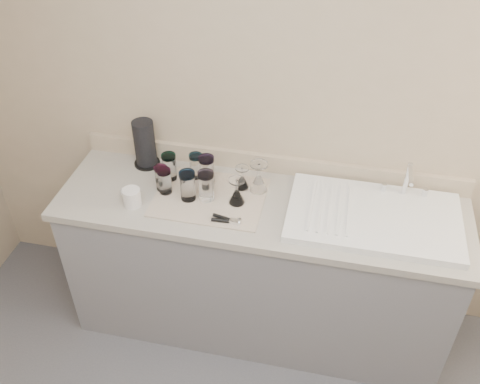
% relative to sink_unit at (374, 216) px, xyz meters
% --- Properties ---
extents(room_envelope, '(3.54, 3.50, 2.52)m').
position_rel_sink_unit_xyz_m(room_envelope, '(-0.55, -1.20, 0.64)').
color(room_envelope, '#4B4B50').
rests_on(room_envelope, ground).
extents(counter_unit, '(2.06, 0.62, 0.90)m').
position_rel_sink_unit_xyz_m(counter_unit, '(-0.55, -0.00, -0.47)').
color(counter_unit, slate).
rests_on(counter_unit, ground).
extents(sink_unit, '(0.82, 0.50, 0.22)m').
position_rel_sink_unit_xyz_m(sink_unit, '(0.00, 0.00, 0.00)').
color(sink_unit, white).
rests_on(sink_unit, counter_unit).
extents(dish_towel, '(0.55, 0.42, 0.01)m').
position_rel_sink_unit_xyz_m(dish_towel, '(-0.81, -0.01, -0.02)').
color(dish_towel, beige).
rests_on(dish_towel, counter_unit).
extents(tumbler_teal, '(0.07, 0.07, 0.15)m').
position_rel_sink_unit_xyz_m(tumbler_teal, '(-1.05, 0.10, 0.06)').
color(tumbler_teal, white).
rests_on(tumbler_teal, dish_towel).
extents(tumbler_cyan, '(0.07, 0.07, 0.14)m').
position_rel_sink_unit_xyz_m(tumbler_cyan, '(-0.92, 0.14, 0.06)').
color(tumbler_cyan, white).
rests_on(tumbler_cyan, dish_towel).
extents(tumbler_purple, '(0.08, 0.08, 0.16)m').
position_rel_sink_unit_xyz_m(tumbler_purple, '(-0.85, 0.10, 0.07)').
color(tumbler_purple, white).
rests_on(tumbler_purple, dish_towel).
extents(tumbler_magenta, '(0.07, 0.07, 0.14)m').
position_rel_sink_unit_xyz_m(tumbler_magenta, '(-1.04, -0.02, 0.06)').
color(tumbler_magenta, white).
rests_on(tumbler_magenta, dish_towel).
extents(tumbler_blue, '(0.08, 0.08, 0.16)m').
position_rel_sink_unit_xyz_m(tumbler_blue, '(-0.91, -0.04, 0.07)').
color(tumbler_blue, white).
rests_on(tumbler_blue, dish_towel).
extents(tumbler_lavender, '(0.08, 0.08, 0.16)m').
position_rel_sink_unit_xyz_m(tumbler_lavender, '(-0.82, -0.03, 0.07)').
color(tumbler_lavender, white).
rests_on(tumbler_lavender, dish_towel).
extents(tumbler_extra, '(0.07, 0.07, 0.14)m').
position_rel_sink_unit_xyz_m(tumbler_extra, '(-1.07, 0.00, 0.06)').
color(tumbler_extra, white).
rests_on(tumbler_extra, dish_towel).
extents(goblet_back_left, '(0.07, 0.07, 0.12)m').
position_rel_sink_unit_xyz_m(goblet_back_left, '(-0.67, 0.10, 0.03)').
color(goblet_back_left, white).
rests_on(goblet_back_left, dish_towel).
extents(goblet_back_right, '(0.09, 0.09, 0.16)m').
position_rel_sink_unit_xyz_m(goblet_back_right, '(-0.58, 0.10, 0.04)').
color(goblet_back_right, white).
rests_on(goblet_back_right, dish_towel).
extents(goblet_front_left, '(0.08, 0.08, 0.14)m').
position_rel_sink_unit_xyz_m(goblet_front_left, '(-0.67, -0.02, 0.04)').
color(goblet_front_left, white).
rests_on(goblet_front_left, dish_towel).
extents(can_opener, '(0.14, 0.05, 0.02)m').
position_rel_sink_unit_xyz_m(can_opener, '(-0.69, -0.17, -0.00)').
color(can_opener, silver).
rests_on(can_opener, dish_towel).
extents(white_mug, '(0.13, 0.12, 0.09)m').
position_rel_sink_unit_xyz_m(white_mug, '(-1.18, -0.14, 0.03)').
color(white_mug, silver).
rests_on(white_mug, counter_unit).
extents(paper_towel_roll, '(0.14, 0.14, 0.27)m').
position_rel_sink_unit_xyz_m(paper_towel_roll, '(-1.22, 0.20, 0.11)').
color(paper_towel_roll, black).
rests_on(paper_towel_roll, counter_unit).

